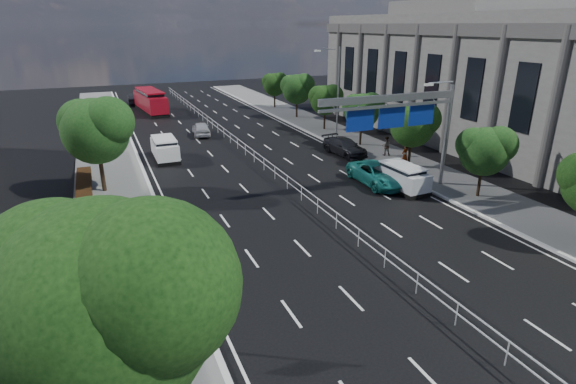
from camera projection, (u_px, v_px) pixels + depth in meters
ground at (405, 284)px, 20.29m from camera, size 160.00×160.00×0.00m
sidewalk_near at (140, 351)px, 16.04m from camera, size 5.00×140.00×0.14m
kerb_near at (209, 333)px, 16.96m from camera, size 0.25×140.00×0.15m
kerb_far at (546, 247)px, 23.57m from camera, size 0.25×140.00×0.15m
median_fence at (248, 151)px, 39.49m from camera, size 0.05×85.00×1.02m
hedge_near at (84, 285)px, 19.59m from camera, size 1.00×36.00×0.44m
toilet_sign at (147, 278)px, 15.24m from camera, size 1.62×0.18×4.34m
overhead_gantry at (403, 112)px, 29.46m from camera, size 10.24×0.38×7.45m
streetlight_far at (336, 86)px, 44.71m from camera, size 2.78×2.40×9.00m
civic_hall at (469, 74)px, 45.75m from camera, size 14.40×36.00×14.35m
near_tree_big at (106, 297)px, 10.08m from camera, size 5.72×5.33×7.71m
near_tree_back at (96, 127)px, 29.77m from camera, size 4.84×4.51×6.69m
far_tree_c at (486, 149)px, 29.23m from camera, size 3.52×3.28×4.94m
far_tree_d at (413, 123)px, 35.60m from camera, size 3.85×3.59×5.34m
far_tree_e at (363, 109)px, 42.10m from camera, size 3.63×3.38×5.13m
far_tree_f at (326, 98)px, 48.59m from camera, size 3.52×3.28×5.02m
far_tree_g at (297, 87)px, 54.96m from camera, size 3.96×3.69×5.45m
far_tree_h at (275, 83)px, 61.53m from camera, size 3.41×3.18×4.91m
white_minivan at (165, 149)px, 38.70m from camera, size 1.92×4.41×1.91m
red_bus at (150, 101)px, 59.45m from camera, size 3.39×10.08×2.95m
near_car_silver at (201, 129)px, 47.26m from camera, size 2.17×4.33×1.41m
near_car_dark at (134, 99)px, 65.46m from camera, size 1.78×4.56×1.48m
silver_minivan at (402, 177)px, 31.74m from camera, size 2.03×4.40×1.80m
parked_car_teal at (378, 174)px, 32.74m from camera, size 2.69×5.61×1.54m
parked_car_dark at (345, 147)px, 40.27m from camera, size 2.64×5.21×1.45m
pedestrian_a at (405, 155)px, 36.37m from camera, size 0.78×0.64×1.84m
pedestrian_b at (386, 146)px, 39.50m from camera, size 0.99×0.89×1.67m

